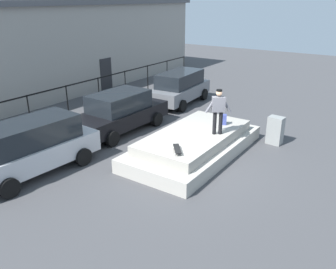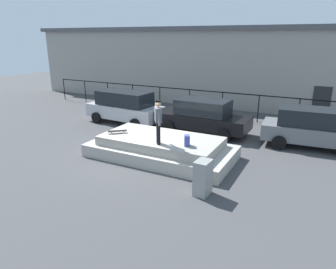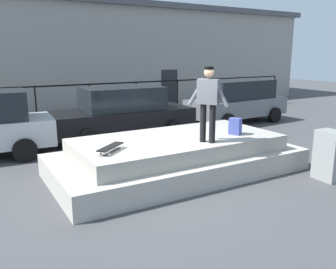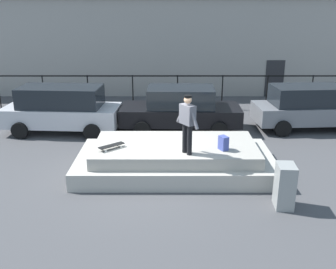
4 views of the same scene
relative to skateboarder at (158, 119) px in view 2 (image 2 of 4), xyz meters
The scene contains 11 objects.
ground_plane 2.25m from the skateboarder, 158.89° to the left, with size 60.00×60.00×0.00m, color #424244.
concrete_ledge 1.70m from the skateboarder, 112.40° to the left, with size 6.00×2.98×0.88m.
skateboarder is the anchor object (origin of this frame).
skateboard 2.39m from the skateboarder, behind, with size 0.75×0.67×0.12m.
backpack 1.36m from the skateboarder, 15.23° to the left, with size 0.28×0.20×0.41m, color #3F4C99.
car_silver_hatchback_near 6.63m from the skateboarder, 136.35° to the left, with size 4.62×2.21×1.86m.
car_black_sedan_mid 4.91m from the skateboarder, 90.35° to the left, with size 4.84×2.21×1.76m.
car_grey_hatchback_far 7.27m from the skateboarder, 43.56° to the left, with size 4.51×2.23×1.79m.
utility_box 3.09m from the skateboarder, 31.04° to the right, with size 0.44×0.60×1.15m, color gray.
fence_row 8.30m from the skateboarder, 98.11° to the left, with size 24.06×0.06×1.64m.
warehouse_building 15.12m from the skateboarder, 94.43° to the left, with size 33.03×9.12×5.52m.
Camera 2 is at (6.67, -10.28, 4.84)m, focal length 33.00 mm.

